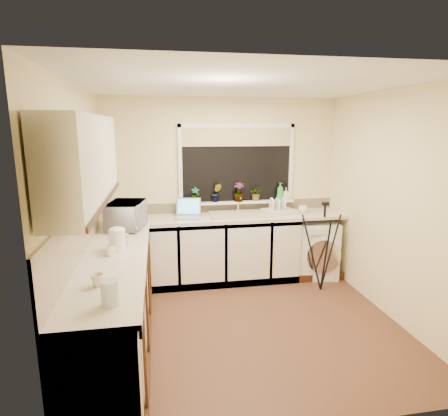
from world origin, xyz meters
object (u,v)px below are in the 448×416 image
(soap_bottle_clear, at_px, (286,194))
(cup_back, at_px, (303,209))
(steel_jar, at_px, (111,250))
(plant_a, at_px, (196,195))
(plant_b, at_px, (216,193))
(laptop, at_px, (188,212))
(cup_left, at_px, (98,280))
(glass_jug, at_px, (110,293))
(plant_d, at_px, (256,193))
(kettle, at_px, (117,240))
(microwave, at_px, (126,215))
(plant_c, at_px, (239,192))
(washing_machine, at_px, (315,248))
(tripod, at_px, (323,247))
(dish_rack, at_px, (279,212))
(soap_bottle_green, at_px, (280,191))

(soap_bottle_clear, distance_m, cup_back, 0.32)
(steel_jar, height_order, plant_a, plant_a)
(soap_bottle_clear, bearing_deg, plant_b, 178.59)
(laptop, relative_size, cup_left, 3.70)
(glass_jug, height_order, plant_d, plant_d)
(kettle, height_order, microwave, microwave)
(kettle, bearing_deg, cup_back, 28.22)
(microwave, xyz_separation_m, plant_c, (1.47, 0.60, 0.13))
(plant_b, distance_m, plant_d, 0.56)
(washing_machine, xyz_separation_m, microwave, (-2.51, -0.36, 0.66))
(plant_b, bearing_deg, tripod, -31.48)
(plant_b, distance_m, cup_back, 1.21)
(plant_c, bearing_deg, dish_rack, -22.35)
(kettle, xyz_separation_m, dish_rack, (2.00, 1.24, -0.07))
(kettle, xyz_separation_m, plant_d, (1.75, 1.47, 0.15))
(dish_rack, distance_m, plant_c, 0.61)
(plant_b, bearing_deg, plant_c, -4.73)
(microwave, distance_m, plant_b, 1.32)
(washing_machine, height_order, soap_bottle_clear, soap_bottle_clear)
(tripod, distance_m, plant_b, 1.57)
(plant_d, xyz_separation_m, soap_bottle_clear, (0.42, -0.03, -0.01))
(microwave, relative_size, cup_back, 4.55)
(plant_b, xyz_separation_m, soap_bottle_clear, (0.99, -0.02, -0.04))
(cup_back, distance_m, cup_left, 3.20)
(cup_back, bearing_deg, washing_machine, -20.32)
(laptop, xyz_separation_m, cup_left, (-0.84, -2.09, -0.02))
(glass_jug, distance_m, microwave, 2.00)
(soap_bottle_green, relative_size, cup_left, 2.46)
(soap_bottle_clear, bearing_deg, plant_c, -179.90)
(kettle, distance_m, dish_rack, 2.35)
(washing_machine, height_order, plant_d, plant_d)
(glass_jug, distance_m, plant_c, 2.97)
(washing_machine, height_order, dish_rack, dish_rack)
(plant_d, bearing_deg, steel_jar, -138.06)
(steel_jar, height_order, cup_left, steel_jar)
(tripod, height_order, plant_b, plant_b)
(plant_a, xyz_separation_m, soap_bottle_green, (1.19, -0.01, 0.02))
(plant_a, bearing_deg, microwave, -144.44)
(tripod, xyz_separation_m, plant_b, (-1.24, 0.76, 0.60))
(laptop, xyz_separation_m, soap_bottle_green, (1.31, 0.19, 0.21))
(glass_jug, xyz_separation_m, plant_b, (1.12, 2.63, 0.19))
(plant_b, height_order, plant_d, plant_b)
(washing_machine, bearing_deg, plant_c, 175.57)
(plant_b, distance_m, soap_bottle_clear, 0.99)
(microwave, xyz_separation_m, plant_d, (1.72, 0.63, 0.10))
(cup_left, bearing_deg, cup_back, 40.69)
(glass_jug, xyz_separation_m, cup_back, (2.29, 2.42, -0.04))
(soap_bottle_green, relative_size, cup_back, 2.00)
(dish_rack, xyz_separation_m, plant_a, (-1.10, 0.23, 0.23))
(laptop, bearing_deg, cup_back, 9.01)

